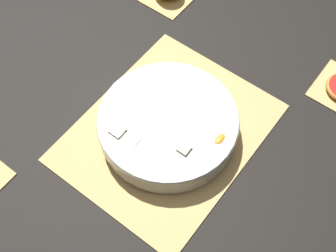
% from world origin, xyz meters
% --- Properties ---
extents(ground_plane, '(6.00, 6.00, 0.00)m').
position_xyz_m(ground_plane, '(0.00, 0.00, 0.00)').
color(ground_plane, black).
extents(bamboo_mat_center, '(0.44, 0.35, 0.01)m').
position_xyz_m(bamboo_mat_center, '(0.00, 0.00, 0.00)').
color(bamboo_mat_center, tan).
rests_on(bamboo_mat_center, ground_plane).
extents(fruit_salad_bowl, '(0.30, 0.30, 0.06)m').
position_xyz_m(fruit_salad_bowl, '(-0.00, 0.00, 0.04)').
color(fruit_salad_bowl, silver).
rests_on(fruit_salad_bowl, bamboo_mat_center).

